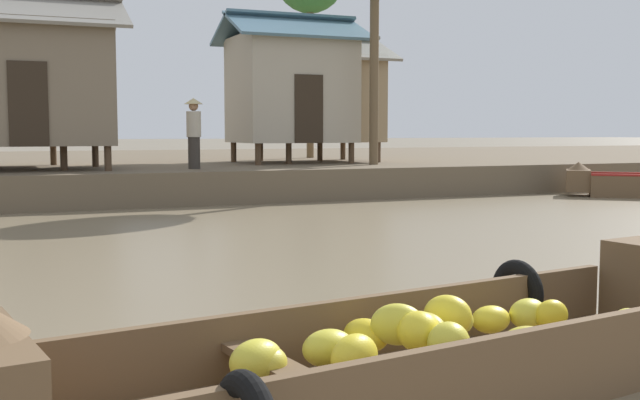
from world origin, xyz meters
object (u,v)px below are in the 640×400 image
Objects in this scene: stilt_house_mid_left at (25,81)px; stilt_house_right at (318,97)px; vendor_person at (194,130)px; stilt_house_mid_right at (291,88)px; banana_boat at (422,348)px.

stilt_house_mid_left is 8.27m from stilt_house_right.
vendor_person is (-4.39, -2.91, -0.94)m from stilt_house_right.
stilt_house_mid_right is 1.08× the size of stilt_house_right.
stilt_house_mid_right is 2.49× the size of vendor_person.
banana_boat is at bearing -83.72° from stilt_house_mid_left.
stilt_house_mid_right reaches higher than stilt_house_mid_left.
vendor_person is at bearing 81.78° from banana_boat.
stilt_house_mid_right is 1.16m from stilt_house_right.
stilt_house_mid_right reaches higher than stilt_house_right.
vendor_person is (3.64, -0.94, -1.09)m from stilt_house_mid_left.
banana_boat is 3.48× the size of vendor_person.
stilt_house_right reaches higher than banana_boat.
stilt_house_mid_right is at bearing -153.96° from stilt_house_right.
stilt_house_right is (1.02, 0.50, -0.23)m from stilt_house_mid_right.
stilt_house_mid_right reaches higher than vendor_person.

